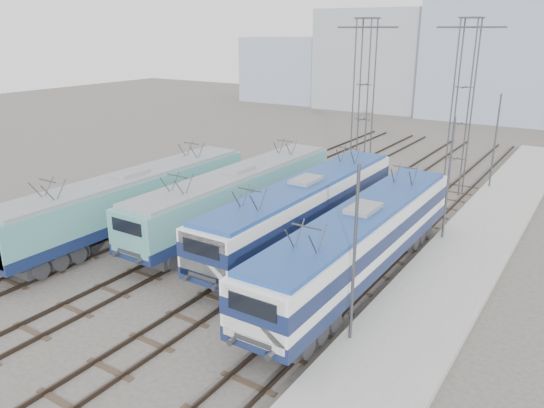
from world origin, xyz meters
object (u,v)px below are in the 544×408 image
at_px(locomotive_far_left, 130,199).
at_px(mast_mid, 448,182).
at_px(catenary_tower_west, 363,97).
at_px(locomotive_center_left, 237,194).
at_px(mast_rear, 495,143).
at_px(locomotive_far_right, 360,239).
at_px(locomotive_center_right, 304,206).
at_px(mast_front, 354,259).
at_px(catenary_tower_east, 463,100).

distance_m(locomotive_far_left, mast_mid, 17.61).
height_order(locomotive_far_left, catenary_tower_west, catenary_tower_west).
bearing_deg(locomotive_center_left, mast_rear, 56.57).
height_order(catenary_tower_west, mast_mid, catenary_tower_west).
bearing_deg(mast_mid, locomotive_far_right, -104.46).
bearing_deg(mast_rear, mast_mid, -90.00).
bearing_deg(locomotive_far_right, mast_rear, 84.49).
relative_size(locomotive_center_left, locomotive_center_right, 0.99).
xyz_separation_m(catenary_tower_west, mast_front, (8.60, -20.00, -3.14)).
bearing_deg(locomotive_far_left, locomotive_center_right, 24.47).
height_order(catenary_tower_west, mast_front, catenary_tower_west).
bearing_deg(mast_front, catenary_tower_east, 95.45).
distance_m(locomotive_far_left, mast_front, 15.79).
bearing_deg(locomotive_far_right, catenary_tower_east, 90.83).
height_order(locomotive_center_right, catenary_tower_east, catenary_tower_east).
bearing_deg(locomotive_center_left, mast_front, -34.87).
distance_m(catenary_tower_west, mast_mid, 12.16).
distance_m(locomotive_center_left, mast_mid, 11.80).
xyz_separation_m(locomotive_far_right, mast_rear, (1.85, 19.17, 1.27)).
bearing_deg(locomotive_center_right, catenary_tower_west, 100.26).
relative_size(locomotive_far_right, mast_mid, 2.49).
bearing_deg(locomotive_center_left, catenary_tower_west, 79.75).
relative_size(locomotive_far_right, catenary_tower_west, 1.45).
distance_m(locomotive_far_left, catenary_tower_west, 18.41).
xyz_separation_m(locomotive_center_right, mast_rear, (6.35, 16.43, 1.28)).
bearing_deg(mast_mid, mast_rear, 90.00).
relative_size(locomotive_center_left, mast_rear, 2.45).
xyz_separation_m(locomotive_far_right, catenary_tower_east, (-0.25, 17.17, 4.41)).
height_order(locomotive_center_left, mast_front, mast_front).
bearing_deg(mast_rear, locomotive_center_right, -111.13).
xyz_separation_m(catenary_tower_east, mast_rear, (2.10, 2.00, -3.14)).
xyz_separation_m(locomotive_far_left, locomotive_far_right, (13.50, 1.36, 0.07)).
bearing_deg(mast_rear, locomotive_far_left, -126.79).
relative_size(locomotive_far_left, locomotive_center_left, 1.01).
bearing_deg(mast_front, locomotive_center_left, 145.13).
xyz_separation_m(locomotive_center_right, mast_front, (6.35, -7.57, 1.28)).
relative_size(locomotive_center_left, locomotive_far_right, 0.98).
relative_size(locomotive_far_left, locomotive_center_right, 1.00).
relative_size(locomotive_far_right, catenary_tower_east, 1.45).
relative_size(locomotive_center_right, catenary_tower_west, 1.44).
xyz_separation_m(locomotive_far_left, mast_rear, (15.35, 20.53, 1.34)).
xyz_separation_m(locomotive_center_left, mast_mid, (10.85, 4.44, 1.36)).
relative_size(catenary_tower_west, mast_front, 1.71).
distance_m(locomotive_far_right, mast_mid, 7.52).
xyz_separation_m(locomotive_center_right, locomotive_far_right, (4.50, -2.74, 0.01)).
relative_size(mast_mid, mast_rear, 1.00).
bearing_deg(catenary_tower_east, catenary_tower_west, -162.90).
relative_size(locomotive_center_right, mast_rear, 2.47).
bearing_deg(catenary_tower_west, catenary_tower_east, 17.10).
xyz_separation_m(locomotive_far_left, locomotive_center_right, (9.00, 4.10, 0.06)).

